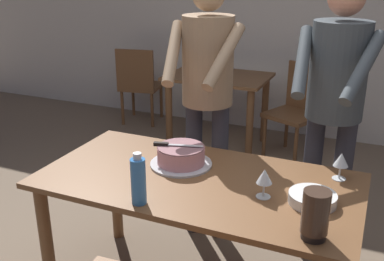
% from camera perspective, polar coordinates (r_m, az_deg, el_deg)
% --- Properties ---
extents(back_wall, '(10.00, 0.12, 2.70)m').
position_cam_1_polar(back_wall, '(4.92, 14.60, 14.72)').
color(back_wall, silver).
rests_on(back_wall, ground_plane).
extents(main_dining_table, '(1.64, 0.83, 0.75)m').
position_cam_1_polar(main_dining_table, '(2.37, 0.73, -8.50)').
color(main_dining_table, brown).
rests_on(main_dining_table, ground_plane).
extents(cake_on_platter, '(0.34, 0.34, 0.11)m').
position_cam_1_polar(cake_on_platter, '(2.44, -1.41, -3.29)').
color(cake_on_platter, silver).
rests_on(cake_on_platter, main_dining_table).
extents(cake_knife, '(0.27, 0.09, 0.02)m').
position_cam_1_polar(cake_knife, '(2.43, -3.09, -1.79)').
color(cake_knife, silver).
rests_on(cake_knife, cake_on_platter).
extents(plate_stack, '(0.22, 0.22, 0.05)m').
position_cam_1_polar(plate_stack, '(2.15, 15.09, -8.36)').
color(plate_stack, white).
rests_on(plate_stack, main_dining_table).
extents(wine_glass_near, '(0.08, 0.08, 0.14)m').
position_cam_1_polar(wine_glass_near, '(2.12, 9.20, -5.90)').
color(wine_glass_near, silver).
rests_on(wine_glass_near, main_dining_table).
extents(wine_glass_far, '(0.08, 0.08, 0.14)m').
position_cam_1_polar(wine_glass_far, '(2.39, 18.45, -3.66)').
color(wine_glass_far, silver).
rests_on(wine_glass_far, main_dining_table).
extents(water_bottle, '(0.07, 0.07, 0.25)m').
position_cam_1_polar(water_bottle, '(2.05, -6.84, -6.33)').
color(water_bottle, '#387AC6').
rests_on(water_bottle, main_dining_table).
extents(hurricane_lamp, '(0.11, 0.11, 0.21)m').
position_cam_1_polar(hurricane_lamp, '(1.86, 15.43, -10.29)').
color(hurricane_lamp, black).
rests_on(hurricane_lamp, main_dining_table).
extents(person_cutting_cake, '(0.47, 0.56, 1.72)m').
position_cam_1_polar(person_cutting_cake, '(2.82, 1.94, 5.86)').
color(person_cutting_cake, '#2D2D38').
rests_on(person_cutting_cake, ground_plane).
extents(person_standing_beside, '(0.47, 0.56, 1.72)m').
position_cam_1_polar(person_standing_beside, '(2.68, 17.73, 4.08)').
color(person_standing_beside, '#2D2D38').
rests_on(person_standing_beside, ground_plane).
extents(background_table, '(1.00, 0.70, 0.74)m').
position_cam_1_polar(background_table, '(4.57, 3.34, 5.06)').
color(background_table, brown).
rests_on(background_table, ground_plane).
extents(background_chair_0, '(0.58, 0.58, 0.90)m').
position_cam_1_polar(background_chair_0, '(4.43, 13.33, 2.87)').
color(background_chair_0, brown).
rests_on(background_chair_0, ground_plane).
extents(background_chair_2, '(0.51, 0.51, 0.90)m').
position_cam_1_polar(background_chair_2, '(5.26, -6.74, 6.06)').
color(background_chair_2, brown).
rests_on(background_chair_2, ground_plane).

